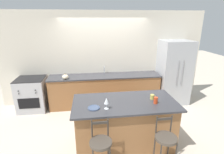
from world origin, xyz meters
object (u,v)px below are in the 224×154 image
(oven_range, at_px, (32,94))
(wine_glass, at_px, (106,101))
(bar_stool_far, at_px, (165,143))
(coffee_mug, at_px, (152,97))
(refrigerator, at_px, (173,72))
(tumbler_cup, at_px, (156,100))
(bar_stool_near, at_px, (101,148))
(dinner_plate, at_px, (94,108))
(pumpkin_decoration, at_px, (65,77))

(oven_range, bearing_deg, wine_glass, -46.93)
(bar_stool_far, relative_size, coffee_mug, 8.82)
(refrigerator, height_order, tumbler_cup, refrigerator)
(oven_range, xyz_separation_m, bar_stool_near, (1.75, -2.51, 0.08))
(refrigerator, xyz_separation_m, wine_glass, (-2.22, -2.00, 0.17))
(coffee_mug, relative_size, tumbler_cup, 0.90)
(bar_stool_far, distance_m, coffee_mug, 0.91)
(tumbler_cup, bearing_deg, coffee_mug, 88.65)
(refrigerator, distance_m, oven_range, 4.14)
(wine_glass, xyz_separation_m, coffee_mug, (0.93, 0.27, -0.10))
(dinner_plate, xyz_separation_m, tumbler_cup, (1.15, 0.04, 0.05))
(refrigerator, bearing_deg, dinner_plate, -141.34)
(oven_range, xyz_separation_m, wine_glass, (1.89, -2.02, 0.65))
(dinner_plate, relative_size, wine_glass, 1.03)
(bar_stool_near, height_order, dinner_plate, bar_stool_near)
(bar_stool_near, bearing_deg, dinner_plate, 98.21)
(coffee_mug, height_order, tumbler_cup, tumbler_cup)
(bar_stool_near, bearing_deg, bar_stool_far, -1.44)
(refrigerator, distance_m, bar_stool_near, 3.46)
(wine_glass, bearing_deg, refrigerator, 42.01)
(bar_stool_far, bearing_deg, pumpkin_decoration, 127.43)
(bar_stool_near, height_order, coffee_mug, coffee_mug)
(dinner_plate, distance_m, tumbler_cup, 1.15)
(refrigerator, height_order, coffee_mug, refrigerator)
(dinner_plate, height_order, coffee_mug, coffee_mug)
(refrigerator, relative_size, wine_glass, 8.95)
(bar_stool_far, bearing_deg, dinner_plate, 153.15)
(coffee_mug, bearing_deg, wine_glass, -163.95)
(refrigerator, distance_m, pumpkin_decoration, 3.15)
(refrigerator, xyz_separation_m, oven_range, (-4.11, 0.02, -0.48))
(coffee_mug, xyz_separation_m, pumpkin_decoration, (-1.86, 1.60, -0.02))
(bar_stool_far, xyz_separation_m, tumbler_cup, (0.03, 0.60, 0.48))
(refrigerator, height_order, wine_glass, refrigerator)
(dinner_plate, height_order, tumbler_cup, tumbler_cup)
(oven_range, bearing_deg, dinner_plate, -49.77)
(refrigerator, relative_size, tumbler_cup, 15.21)
(wine_glass, bearing_deg, oven_range, 133.07)
(tumbler_cup, distance_m, pumpkin_decoration, 2.57)
(wine_glass, distance_m, pumpkin_decoration, 2.09)
(bar_stool_near, bearing_deg, oven_range, 124.82)
(dinner_plate, bearing_deg, refrigerator, 38.66)
(refrigerator, height_order, dinner_plate, refrigerator)
(refrigerator, height_order, bar_stool_near, refrigerator)
(bar_stool_near, distance_m, dinner_plate, 0.69)
(oven_range, relative_size, coffee_mug, 8.32)
(oven_range, bearing_deg, bar_stool_far, -42.35)
(coffee_mug, distance_m, tumbler_cup, 0.19)
(bar_stool_far, height_order, coffee_mug, coffee_mug)
(refrigerator, bearing_deg, bar_stool_far, -117.74)
(bar_stool_far, xyz_separation_m, coffee_mug, (0.03, 0.79, 0.46))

